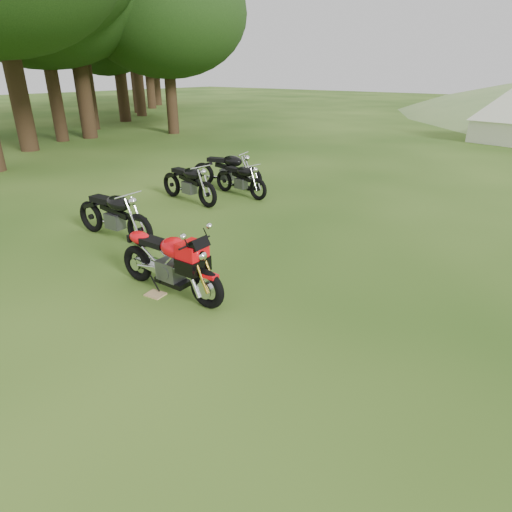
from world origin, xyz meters
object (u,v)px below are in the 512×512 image
Objects in this scene: vintage_moto_b at (240,178)px; vintage_moto_d at (188,182)px; vintage_moto_c at (226,169)px; plywood_board at (155,294)px; sport_motorcycle at (169,257)px; vintage_moto_a at (113,213)px.

vintage_moto_d is (-0.61, -1.25, 0.05)m from vintage_moto_b.
vintage_moto_c is 1.04× the size of vintage_moto_d.
plywood_board is 4.87m from vintage_moto_d.
vintage_moto_d reaches higher than vintage_moto_b.
sport_motorcycle is 0.98× the size of vintage_moto_d.
vintage_moto_c is 1.59m from vintage_moto_d.
vintage_moto_b is at bearing 67.88° from vintage_moto_d.
vintage_moto_a reaches higher than vintage_moto_d.
vintage_moto_c is at bearing 100.69° from vintage_moto_d.
sport_motorcycle reaches higher than plywood_board.
sport_motorcycle is 5.42m from vintage_moto_b.
vintage_moto_b is 0.86× the size of vintage_moto_c.
vintage_moto_d reaches higher than plywood_board.
vintage_moto_b is (-2.72, 4.69, -0.11)m from sport_motorcycle.
plywood_board is 0.15× the size of vintage_moto_b.
vintage_moto_c reaches higher than vintage_moto_a.
vintage_moto_d is (-0.79, 2.67, -0.01)m from vintage_moto_a.
vintage_moto_a is 1.02× the size of vintage_moto_d.
vintage_moto_a reaches higher than plywood_board.
vintage_moto_c is at bearing 162.03° from vintage_moto_b.
vintage_moto_c is (-0.98, 4.25, 0.01)m from vintage_moto_a.
vintage_moto_b is (-2.59, 4.89, 0.45)m from plywood_board.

